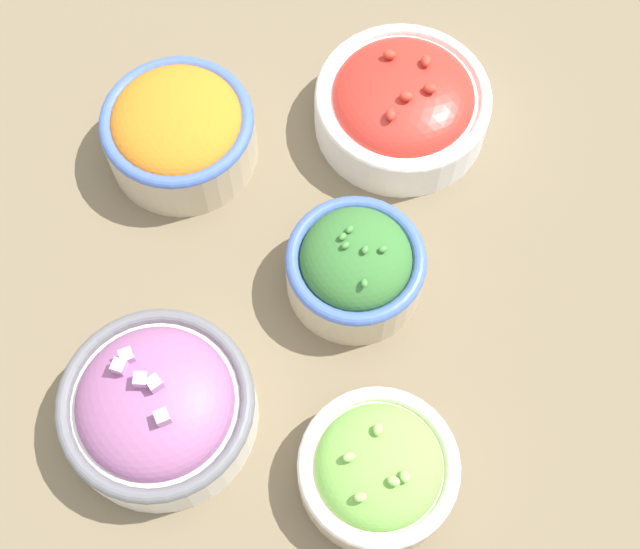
{
  "coord_description": "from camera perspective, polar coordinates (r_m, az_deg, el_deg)",
  "views": [
    {
      "loc": [
        -0.29,
        0.06,
        0.72
      ],
      "look_at": [
        0.0,
        0.0,
        0.03
      ],
      "focal_mm": 50.0,
      "sensor_mm": 36.0,
      "label": 1
    }
  ],
  "objects": [
    {
      "name": "bowl_broccoli",
      "position": [
        0.74,
        2.32,
        0.41
      ],
      "size": [
        0.12,
        0.12,
        0.08
      ],
      "color": "beige",
      "rests_on": "ground_plane"
    },
    {
      "name": "bowl_red_onion",
      "position": [
        0.72,
        -10.37,
        -8.28
      ],
      "size": [
        0.16,
        0.16,
        0.08
      ],
      "color": "silver",
      "rests_on": "ground_plane"
    },
    {
      "name": "bowl_lettuce",
      "position": [
        0.7,
        3.75,
        -12.29
      ],
      "size": [
        0.13,
        0.13,
        0.06
      ],
      "color": "beige",
      "rests_on": "ground_plane"
    },
    {
      "name": "bowl_carrots",
      "position": [
        0.82,
        -9.02,
        9.12
      ],
      "size": [
        0.14,
        0.14,
        0.07
      ],
      "color": "beige",
      "rests_on": "ground_plane"
    },
    {
      "name": "bowl_cherry_tomatoes",
      "position": [
        0.83,
        5.29,
        10.83
      ],
      "size": [
        0.16,
        0.16,
        0.07
      ],
      "color": "white",
      "rests_on": "ground_plane"
    },
    {
      "name": "ground_plane",
      "position": [
        0.78,
        0.0,
        -0.88
      ],
      "size": [
        3.0,
        3.0,
        0.0
      ],
      "primitive_type": "plane",
      "color": "#75664C"
    }
  ]
}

